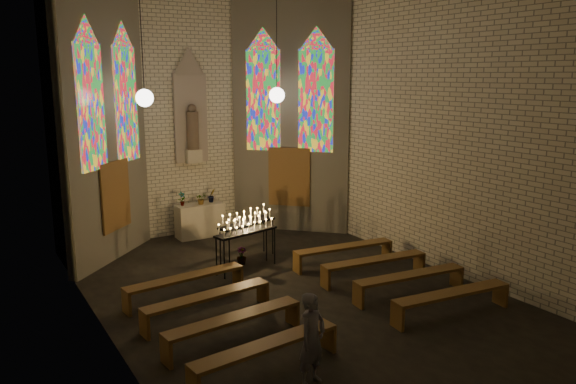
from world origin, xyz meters
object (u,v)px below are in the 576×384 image
object	(u,v)px
altar	(200,220)
aisle_flower_pot	(242,256)
votive_stand_right	(247,220)
visitor	(312,339)
votive_stand_left	(246,228)

from	to	relation	value
altar	aisle_flower_pot	xyz separation A→B (m)	(-0.07, -2.92, -0.27)
votive_stand_right	visitor	size ratio (longest dim) A/B	1.18
altar	aisle_flower_pot	bearing A→B (deg)	-91.41
votive_stand_right	visitor	bearing A→B (deg)	-126.45
altar	visitor	world-z (taller)	visitor
altar	votive_stand_right	distance (m)	2.77
votive_stand_left	aisle_flower_pot	bearing A→B (deg)	68.16
aisle_flower_pot	visitor	distance (m)	5.92
votive_stand_right	visitor	xyz separation A→B (m)	(-1.89, -5.90, -0.34)
votive_stand_left	visitor	world-z (taller)	visitor
votive_stand_left	visitor	xyz separation A→B (m)	(-1.52, -5.24, -0.32)
votive_stand_right	visitor	world-z (taller)	visitor
aisle_flower_pot	votive_stand_right	bearing A→B (deg)	38.52
altar	aisle_flower_pot	size ratio (longest dim) A/B	3.11
altar	visitor	xyz separation A→B (m)	(-1.67, -8.59, 0.25)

